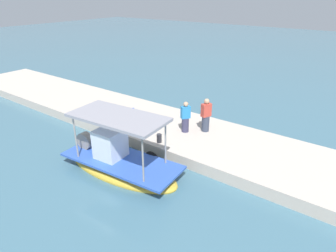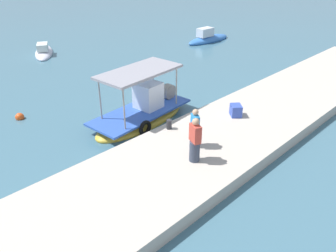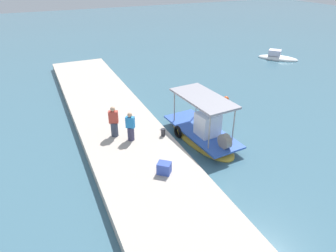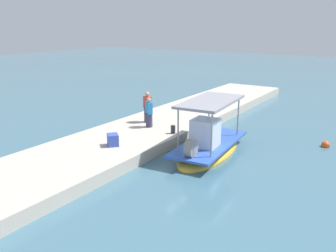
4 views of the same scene
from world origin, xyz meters
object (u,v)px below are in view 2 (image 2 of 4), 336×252
object	(u,v)px
marker_buoy	(20,117)
mooring_bollard	(169,124)
fisherman_near_bollard	(195,130)
moored_boat_mid	(44,52)
cargo_crate	(236,110)
moored_boat_near	(208,39)
fisherman_by_crate	(195,142)
main_fishing_boat	(142,112)

from	to	relation	value
marker_buoy	mooring_bollard	bearing A→B (deg)	-60.57
fisherman_near_bollard	moored_boat_mid	bearing A→B (deg)	80.89
cargo_crate	moored_boat_near	bearing A→B (deg)	43.56
cargo_crate	moored_boat_mid	size ratio (longest dim) A/B	0.13
marker_buoy	moored_boat_near	size ratio (longest dim) A/B	0.09
fisherman_by_crate	moored_boat_near	size ratio (longest dim) A/B	0.36
main_fishing_boat	fisherman_by_crate	xyz separation A→B (m)	(-1.54, -4.71, 0.92)
marker_buoy	cargo_crate	bearing A→B (deg)	-49.20
fisherman_by_crate	moored_boat_mid	size ratio (longest dim) A/B	0.40
cargo_crate	moored_boat_near	size ratio (longest dim) A/B	0.12
moored_boat_near	moored_boat_mid	bearing A→B (deg)	151.53
main_fishing_boat	fisherman_near_bollard	size ratio (longest dim) A/B	3.50
fisherman_by_crate	mooring_bollard	size ratio (longest dim) A/B	4.11
mooring_bollard	moored_boat_mid	distance (m)	16.90
fisherman_by_crate	moored_boat_near	xyz separation A→B (m)	(16.13, 12.42, -1.11)
marker_buoy	moored_boat_mid	bearing A→B (deg)	57.05
main_fishing_boat	moored_boat_mid	xyz separation A→B (m)	(2.21, 14.42, -0.28)
main_fishing_boat	fisherman_by_crate	bearing A→B (deg)	-108.11
cargo_crate	moored_boat_mid	bearing A→B (deg)	91.67
mooring_bollard	fisherman_near_bollard	bearing A→B (deg)	-100.66
main_fishing_boat	cargo_crate	size ratio (longest dim) A/B	9.57
fisherman_near_bollard	marker_buoy	world-z (taller)	fisherman_near_bollard
main_fishing_boat	marker_buoy	size ratio (longest dim) A/B	13.16
fisherman_by_crate	mooring_bollard	xyz separation A→B (m)	(1.12, 2.45, -0.58)
mooring_bollard	cargo_crate	bearing A→B (deg)	-22.57
cargo_crate	marker_buoy	bearing A→B (deg)	130.80
moored_boat_near	moored_boat_mid	world-z (taller)	moored_boat_near
main_fishing_boat	mooring_bollard	world-z (taller)	main_fishing_boat
cargo_crate	main_fishing_boat	bearing A→B (deg)	127.37
main_fishing_boat	moored_boat_near	bearing A→B (deg)	27.85
main_fishing_boat	moored_boat_mid	bearing A→B (deg)	81.31
cargo_crate	marker_buoy	xyz separation A→B (m)	(-6.96, 8.07, -0.74)
main_fishing_boat	moored_boat_near	xyz separation A→B (m)	(14.59, 7.71, -0.19)
mooring_bollard	marker_buoy	size ratio (longest dim) A/B	0.99
main_fishing_boat	fisherman_near_bollard	world-z (taller)	main_fishing_boat
marker_buoy	moored_boat_mid	distance (m)	11.84
moored_boat_near	fisherman_by_crate	bearing A→B (deg)	-142.41
fisherman_by_crate	mooring_bollard	bearing A→B (deg)	65.38
marker_buoy	moored_boat_near	xyz separation A→B (m)	(18.82, 3.22, 0.16)
fisherman_near_bollard	mooring_bollard	size ratio (longest dim) A/B	3.80
cargo_crate	marker_buoy	world-z (taller)	cargo_crate
mooring_bollard	marker_buoy	world-z (taller)	mooring_bollard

